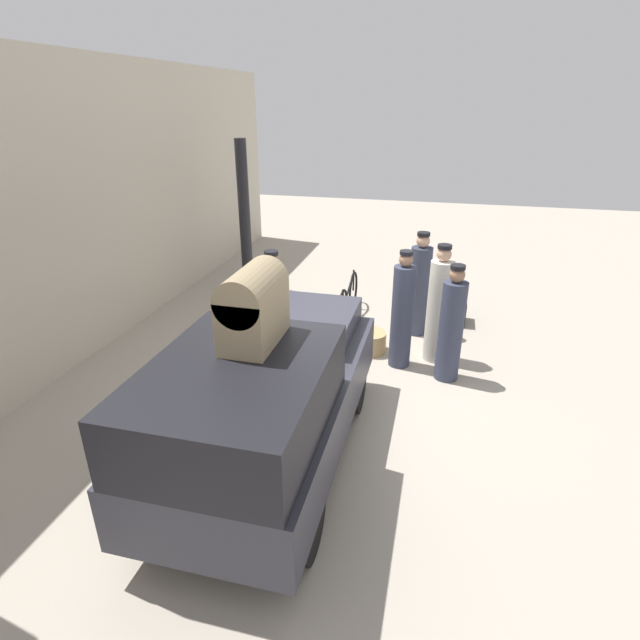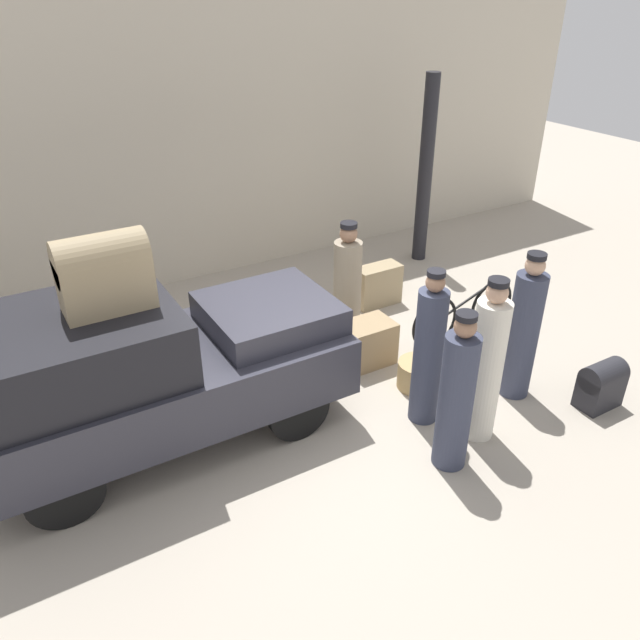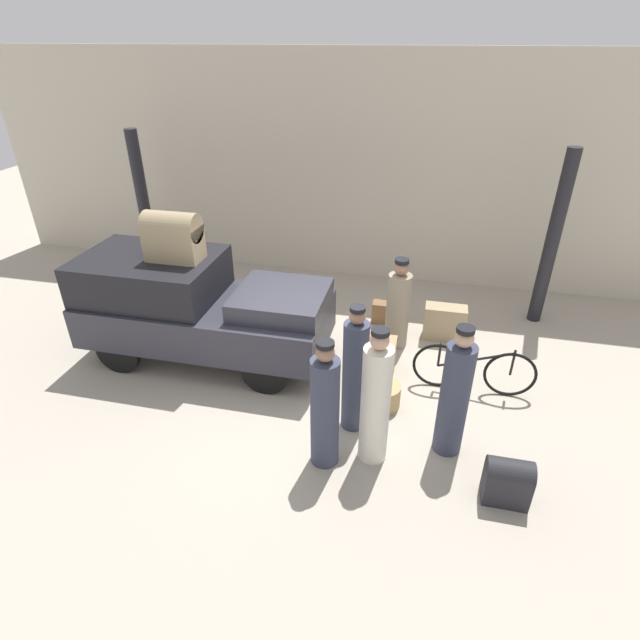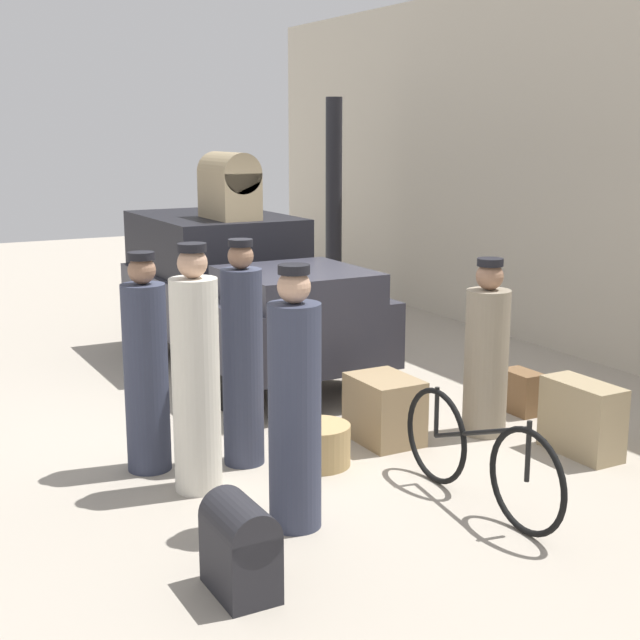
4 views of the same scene
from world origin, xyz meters
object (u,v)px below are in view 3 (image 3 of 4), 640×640
Objects in this scene: trunk_wicker_pale at (508,480)px; porter_standing_middle at (398,307)px; porter_carrying_trunk at (454,396)px; bicycle at (474,370)px; suitcase_tan_flat at (374,356)px; porter_lifting_near_truck at (355,374)px; trunk_on_truck_roof at (173,236)px; porter_with_bicycle at (325,409)px; trunk_umber_medium at (444,323)px; conductor_in_dark_uniform at (375,402)px; truck at (196,305)px; wicker_basket at (382,395)px; trunk_large_brown at (383,313)px.

porter_standing_middle is at bearing 116.79° from trunk_wicker_pale.
porter_standing_middle is 2.52m from porter_carrying_trunk.
bicycle is 2.73× the size of suitcase_tan_flat.
bicycle reaches higher than suitcase_tan_flat.
porter_lifting_near_truck is 3.43m from trunk_on_truck_roof.
porter_with_bicycle is 2.22m from trunk_wicker_pale.
porter_carrying_trunk is 2.80m from trunk_umber_medium.
porter_lifting_near_truck is (-0.34, 0.53, -0.01)m from conductor_in_dark_uniform.
truck is at bearing 157.03° from porter_lifting_near_truck.
bicycle reaches higher than trunk_wicker_pale.
wicker_basket is at bearing 56.48° from porter_lifting_near_truck.
truck is 2.18× the size of bicycle.
porter_standing_middle is 2.73× the size of trunk_wicker_pale.
porter_with_bicycle is 0.61m from conductor_in_dark_uniform.
conductor_in_dark_uniform is 1.71m from trunk_wicker_pale.
wicker_basket is 0.28× the size of conductor_in_dark_uniform.
conductor_in_dark_uniform is at bearing 167.72° from trunk_wicker_pale.
porter_with_bicycle reaches higher than wicker_basket.
conductor_in_dark_uniform is 1.02× the size of porter_lifting_near_truck.
wicker_basket is 1.51m from porter_with_bicycle.
truck reaches higher than trunk_large_brown.
trunk_on_truck_roof reaches higher than porter_with_bicycle.
bicycle is 1.50m from trunk_umber_medium.
bicycle is at bearing -5.98° from suitcase_tan_flat.
porter_with_bicycle is 3.57m from trunk_on_truck_roof.
porter_lifting_near_truck is 2.83× the size of suitcase_tan_flat.
wicker_basket is 0.63× the size of trunk_on_truck_roof.
porter_carrying_trunk is (0.92, -0.68, 0.67)m from wicker_basket.
suitcase_tan_flat is (-0.23, 0.78, 0.12)m from wicker_basket.
trunk_umber_medium is at bearing 102.15° from trunk_wicker_pale.
porter_carrying_trunk is 2.22× the size of trunk_on_truck_roof.
suitcase_tan_flat is at bearing 129.87° from trunk_wicker_pale.
suitcase_tan_flat is (-0.26, -0.90, -0.43)m from porter_standing_middle.
porter_carrying_trunk reaches higher than wicker_basket.
trunk_on_truck_roof reaches higher than bicycle.
trunk_on_truck_roof is at bearing 179.52° from bicycle.
bicycle is 2.32m from trunk_large_brown.
trunk_on_truck_roof is at bearing 157.37° from trunk_wicker_pale.
porter_carrying_trunk is 1.10m from trunk_wicker_pale.
conductor_in_dark_uniform reaches higher than trunk_wicker_pale.
porter_with_bicycle is 2.49× the size of trunk_umber_medium.
trunk_on_truck_roof is (-2.74, 1.90, 1.26)m from porter_with_bicycle.
bicycle is 1.43m from porter_carrying_trunk.
trunk_wicker_pale is 0.89× the size of suitcase_tan_flat.
porter_carrying_trunk is at bearing 20.94° from conductor_in_dark_uniform.
suitcase_tan_flat is (2.88, 0.12, -0.64)m from truck.
conductor_in_dark_uniform is at bearing -82.93° from suitcase_tan_flat.
porter_with_bicycle is at bearing -108.25° from porter_lifting_near_truck.
truck is 9.44× the size of trunk_large_brown.
porter_with_bicycle is at bearing -159.72° from porter_carrying_trunk.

